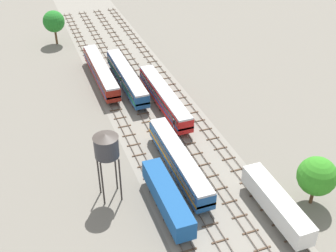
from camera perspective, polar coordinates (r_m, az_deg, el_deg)
ground_plane at (r=79.66m, az=-1.28°, el=1.03°), size 480.00×480.00×0.00m
ballast_bed at (r=79.66m, az=-1.28°, el=1.03°), size 17.34×176.00×0.01m
track_far_left at (r=78.86m, az=-6.10°, el=0.57°), size 2.40×126.00×0.29m
track_left at (r=79.82m, az=-3.02°, el=1.17°), size 2.40×126.00×0.29m
track_centre_left at (r=81.01m, az=-0.03°, el=1.76°), size 2.40×126.00×0.29m
track_centre at (r=82.43m, az=2.88°, el=2.32°), size 2.40×126.00×0.29m
freight_boxcar_centre_nearest at (r=60.23m, az=14.20°, el=-9.93°), size 2.87×14.00×3.60m
freight_boxcar_far_left_near at (r=59.26m, az=-0.08°, el=-9.48°), size 2.87×14.00×3.60m
diesel_railcar_left_mid at (r=65.26m, az=1.49°, el=-4.57°), size 2.96×20.50×3.80m
passenger_coach_centre_left_midfar at (r=81.35m, az=-0.52°, el=3.94°), size 2.96×22.00×3.80m
passenger_coach_left_far at (r=88.94m, az=-5.51°, el=6.54°), size 2.96×22.00×3.80m
passenger_coach_far_left_farther at (r=91.81m, az=-8.93°, el=7.18°), size 2.96×22.00×3.80m
water_tower at (r=57.94m, az=-8.20°, el=-2.69°), size 3.51×3.51×10.92m
signal_post_nearest at (r=71.88m, az=0.75°, el=-0.19°), size 0.28×0.47×4.53m
signal_post_mid at (r=84.87m, az=-6.27°, el=5.50°), size 0.28×0.47×4.94m
lineside_tree_0 at (r=62.20m, az=19.18°, el=-6.31°), size 5.46×5.46×7.66m
lineside_tree_1 at (r=112.28m, az=-14.94°, el=13.27°), size 5.30×5.30×8.52m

